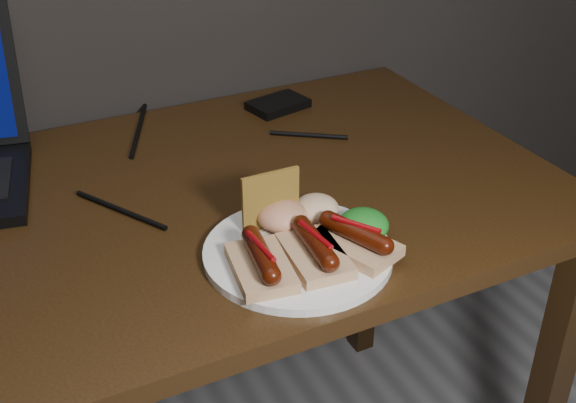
# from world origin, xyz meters

# --- Properties ---
(desk) EXTENTS (1.40, 0.70, 0.75)m
(desk) POSITION_xyz_m (0.00, 1.38, 0.66)
(desk) COLOR #38220E
(desk) RESTS_ON ground
(hard_drive) EXTENTS (0.12, 0.09, 0.02)m
(hard_drive) POSITION_xyz_m (0.39, 1.63, 0.76)
(hard_drive) COLOR black
(hard_drive) RESTS_ON desk
(desk_cables) EXTENTS (0.97, 0.44, 0.01)m
(desk_cables) POSITION_xyz_m (-0.02, 1.51, 0.75)
(desk_cables) COLOR black
(desk_cables) RESTS_ON desk
(plate) EXTENTS (0.30, 0.30, 0.01)m
(plate) POSITION_xyz_m (0.20, 1.17, 0.76)
(plate) COLOR white
(plate) RESTS_ON desk
(bread_sausage_left) EXTENTS (0.09, 0.12, 0.04)m
(bread_sausage_left) POSITION_xyz_m (0.13, 1.14, 0.78)
(bread_sausage_left) COLOR #D8AE7F
(bread_sausage_left) RESTS_ON plate
(bread_sausage_center) EXTENTS (0.08, 0.12, 0.04)m
(bread_sausage_center) POSITION_xyz_m (0.21, 1.14, 0.78)
(bread_sausage_center) COLOR #D8AE7F
(bread_sausage_center) RESTS_ON plate
(bread_sausage_right) EXTENTS (0.11, 0.13, 0.04)m
(bread_sausage_right) POSITION_xyz_m (0.27, 1.13, 0.78)
(bread_sausage_right) COLOR #D8AE7F
(bread_sausage_right) RESTS_ON plate
(crispbread) EXTENTS (0.09, 0.01, 0.08)m
(crispbread) POSITION_xyz_m (0.19, 1.24, 0.80)
(crispbread) COLOR #AB852F
(crispbread) RESTS_ON plate
(salad_greens) EXTENTS (0.07, 0.07, 0.04)m
(salad_greens) POSITION_xyz_m (0.29, 1.16, 0.78)
(salad_greens) COLOR #136118
(salad_greens) RESTS_ON plate
(salsa_mound) EXTENTS (0.07, 0.07, 0.04)m
(salsa_mound) POSITION_xyz_m (0.20, 1.23, 0.78)
(salsa_mound) COLOR #AB1E11
(salsa_mound) RESTS_ON plate
(coleslaw_mound) EXTENTS (0.06, 0.06, 0.04)m
(coleslaw_mound) POSITION_xyz_m (0.26, 1.23, 0.78)
(coleslaw_mound) COLOR beige
(coleslaw_mound) RESTS_ON plate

